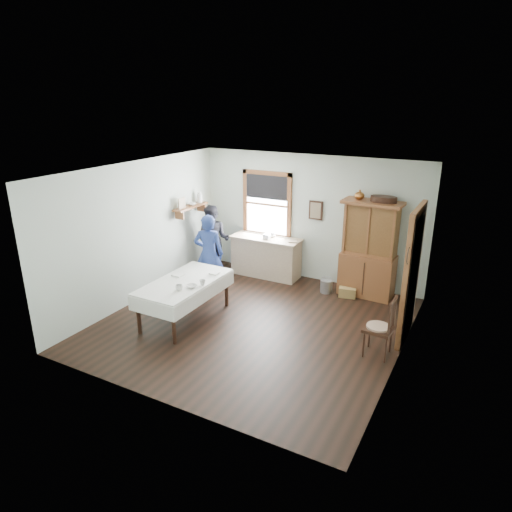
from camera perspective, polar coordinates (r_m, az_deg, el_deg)
name	(u,v)px	position (r m, az deg, el deg)	size (l,w,h in m)	color
room	(253,252)	(7.65, -0.34, 0.53)	(5.01, 5.01, 2.70)	black
window	(267,201)	(10.12, 1.38, 6.92)	(1.18, 0.07, 1.48)	white
doorway	(413,271)	(7.74, 19.00, -1.80)	(0.09, 1.14, 2.22)	#4A4034
wall_shelf	(191,205)	(10.07, -8.07, 6.30)	(0.24, 1.00, 0.44)	brown
framed_picture	(316,210)	(9.69, 7.46, 5.67)	(0.30, 0.04, 0.40)	#311B11
rug_beater	(410,248)	(7.05, 18.66, 0.99)	(0.27, 0.27, 0.01)	black
work_counter	(266,257)	(10.14, 1.27, -0.07)	(1.55, 0.59, 0.89)	tan
china_hutch	(369,250)	(9.22, 13.93, 0.79)	(1.14, 0.54, 1.94)	brown
dining_table	(185,300)	(8.29, -8.85, -5.45)	(0.97, 1.85, 0.74)	white
spindle_chair	(379,326)	(7.30, 15.11, -8.47)	(0.45, 0.45, 0.99)	#311B11
pail	(326,286)	(9.48, 8.78, -3.74)	(0.25, 0.25, 0.26)	#A5A9AD
wicker_basket	(347,292)	(9.37, 11.36, -4.42)	(0.34, 0.24, 0.20)	olive
woman_blue	(209,257)	(9.24, -5.91, -0.09)	(0.55, 0.36, 1.51)	navy
figure_dark	(213,242)	(10.26, -5.34, 1.72)	(0.70, 0.55, 1.44)	black
table_cup_a	(179,288)	(7.75, -9.60, -3.93)	(0.13, 0.13, 0.10)	silver
table_cup_b	(203,282)	(7.91, -6.70, -3.31)	(0.10, 0.10, 0.10)	silver
table_bowl	(192,286)	(7.85, -8.06, -3.74)	(0.20, 0.20, 0.05)	silver
counter_book	(289,241)	(9.76, 4.15, 1.92)	(0.16, 0.21, 0.02)	#806D55
counter_bowl	(271,235)	(10.05, 1.94, 2.59)	(0.18, 0.18, 0.06)	silver
shelf_bowl	(192,204)	(10.07, -8.03, 6.45)	(0.22, 0.22, 0.05)	silver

